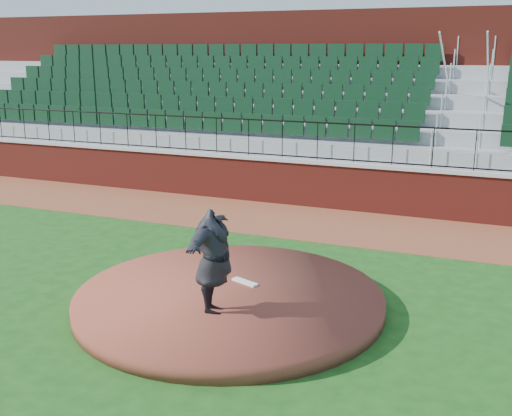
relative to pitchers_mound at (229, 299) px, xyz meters
The scene contains 10 objects.
ground 0.28m from the pitchers_mound, 144.23° to the left, with size 90.00×90.00×0.00m, color #184914.
warning_track 5.55m from the pitchers_mound, 92.07° to the left, with size 34.00×3.20×0.01m, color brown.
field_wall 7.16m from the pitchers_mound, 91.61° to the left, with size 34.00×0.35×1.20m, color maroon.
wall_cap 7.24m from the pitchers_mound, 91.61° to the left, with size 34.00×0.45×0.10m, color #B7B7B7.
wall_railing 7.34m from the pitchers_mound, 91.61° to the left, with size 34.00×0.05×1.00m, color black, non-canonical shape.
seating_stands 10.11m from the pitchers_mound, 91.17° to the left, with size 34.00×5.10×4.60m, color gray, non-canonical shape.
concourse_wall 12.94m from the pitchers_mound, 90.91° to the left, with size 34.00×0.50×5.50m, color maroon.
pitchers_mound is the anchor object (origin of this frame).
pitching_rubber 0.52m from the pitchers_mound, 82.28° to the left, with size 0.52×0.13×0.03m, color white.
pitcher 1.24m from the pitchers_mound, 82.10° to the right, with size 2.02×0.55×1.64m, color black.
Camera 1 is at (4.35, -8.94, 4.20)m, focal length 43.57 mm.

